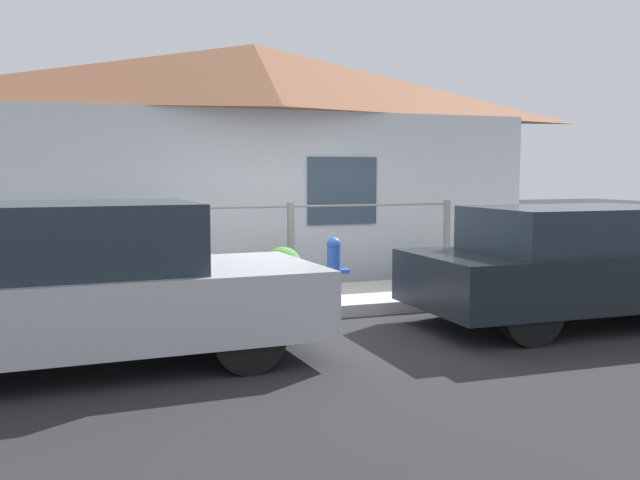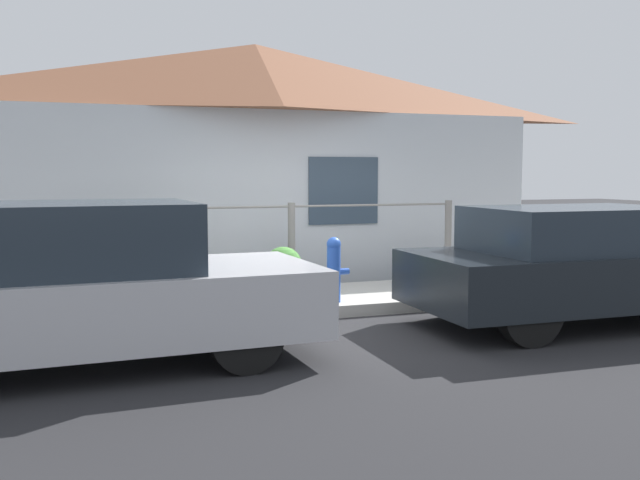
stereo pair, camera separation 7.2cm
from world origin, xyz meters
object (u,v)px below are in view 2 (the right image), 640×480
object	(u,v)px
car_left	(70,286)
fire_hydrant	(334,268)
car_right	(583,264)
potted_plant_near_hydrant	(283,268)
potted_plant_by_fence	(132,274)

from	to	relation	value
car_left	fire_hydrant	world-z (taller)	car_left
car_right	potted_plant_near_hydrant	world-z (taller)	car_right
car_left	car_right	distance (m)	5.44
car_left	potted_plant_near_hydrant	bearing A→B (deg)	37.55
car_right	fire_hydrant	distance (m)	2.85
car_right	potted_plant_by_fence	distance (m)	5.25
car_right	potted_plant_near_hydrant	size ratio (longest dim) A/B	6.51
potted_plant_near_hydrant	potted_plant_by_fence	world-z (taller)	potted_plant_near_hydrant
car_left	potted_plant_near_hydrant	xyz separation A→B (m)	(2.56, 2.12, -0.22)
car_left	car_right	world-z (taller)	car_left
fire_hydrant	potted_plant_by_fence	xyz separation A→B (m)	(-2.28, 0.84, -0.08)
car_right	potted_plant_by_fence	size ratio (longest dim) A/B	6.62
car_left	potted_plant_near_hydrant	world-z (taller)	car_left
car_right	potted_plant_by_fence	world-z (taller)	car_right
fire_hydrant	car_left	bearing A→B (deg)	-154.21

